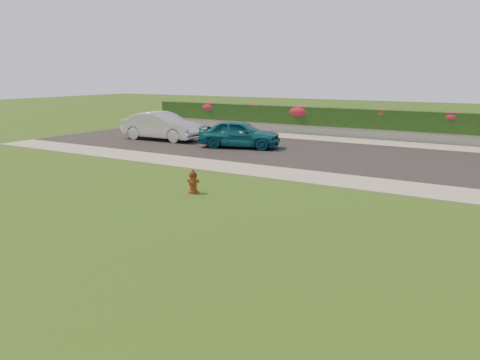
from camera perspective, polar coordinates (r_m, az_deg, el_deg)
The scene contains 14 objects.
ground at distance 9.51m, azimuth -9.43°, elevation -10.27°, with size 120.00×120.00×0.00m, color black.
street_far at distance 23.53m, azimuth 3.40°, elevation 3.82°, with size 26.00×8.00×0.04m, color black.
sidewalk_far at distance 19.87m, azimuth -5.90°, elevation 2.10°, with size 24.00×2.00×0.04m, color gray.
sidewalk_beyond at distance 26.73m, azimuth 16.11°, elevation 4.43°, with size 34.00×2.00×0.04m, color gray.
retaining_wall at distance 28.13m, azimuth 16.95°, elevation 5.35°, with size 34.00×0.40×0.60m, color gray.
hedge at distance 28.14m, azimuth 17.11°, elevation 7.08°, with size 32.00×0.90×1.10m, color black.
fire_hydrant at distance 14.84m, azimuth -5.73°, elevation -0.25°, with size 0.39×0.37×0.76m.
sedan_teal at distance 23.69m, azimuth -0.05°, elevation 5.66°, with size 1.65×4.11×1.40m, color #0C505D.
sedan_silver at distance 26.84m, azimuth -9.51°, elevation 6.51°, with size 1.65×4.72×1.56m, color #B3B5BB.
flower_clump_a at distance 33.01m, azimuth -3.66°, elevation 8.87°, with size 1.38×0.89×0.69m, color #C02041.
flower_clump_b at distance 31.16m, azimuth 1.68°, elevation 8.77°, with size 1.08×0.70×0.54m, color #C02041.
flower_clump_c at distance 29.69m, azimuth 7.30°, elevation 8.28°, with size 1.56×1.00×0.78m, color #C02041.
flower_clump_d at distance 28.04m, azimuth 16.95°, elevation 7.74°, with size 1.14×0.73×0.57m, color #C02041.
flower_clump_e at distance 27.38m, azimuth 24.39°, elevation 7.01°, with size 1.22×0.79×0.61m, color #C02041.
Camera 1 is at (5.75, -6.60, 3.71)m, focal length 35.00 mm.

